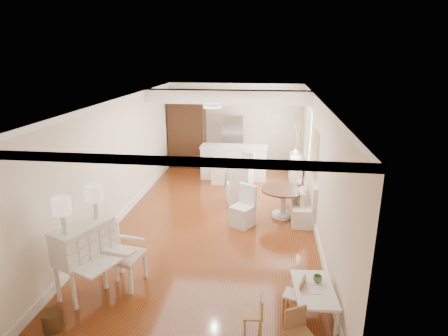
% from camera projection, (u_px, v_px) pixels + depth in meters
% --- Properties ---
extents(room, '(9.00, 9.04, 2.82)m').
position_uv_depth(room, '(220.00, 135.00, 8.54)').
color(room, brown).
rests_on(room, ground).
extents(secretary_bureau, '(1.24, 1.25, 1.21)m').
position_uv_depth(secretary_bureau, '(86.00, 259.00, 6.03)').
color(secretary_bureau, white).
rests_on(secretary_bureau, ground).
extents(gustavian_armchair, '(0.71, 0.71, 1.07)m').
position_uv_depth(gustavian_armchair, '(124.00, 255.00, 6.26)').
color(gustavian_armchair, white).
rests_on(gustavian_armchair, ground).
extents(wicker_basket, '(0.30, 0.30, 0.28)m').
position_uv_depth(wicker_basket, '(53.00, 320.00, 5.32)').
color(wicker_basket, '#4A3217').
rests_on(wicker_basket, ground).
extents(kids_table, '(0.65, 1.00, 0.48)m').
position_uv_depth(kids_table, '(313.00, 302.00, 5.55)').
color(kids_table, white).
rests_on(kids_table, ground).
extents(kids_chair_a, '(0.30, 0.30, 0.57)m').
position_uv_depth(kids_chair_a, '(253.00, 313.00, 5.24)').
color(kids_chair_a, tan).
rests_on(kids_chair_a, ground).
extents(kids_chair_b, '(0.36, 0.36, 0.60)m').
position_uv_depth(kids_chair_b, '(294.00, 294.00, 5.64)').
color(kids_chair_b, '#AF7A4F').
rests_on(kids_chair_b, ground).
extents(kids_chair_c, '(0.42, 0.42, 0.65)m').
position_uv_depth(kids_chair_c, '(300.00, 335.00, 4.79)').
color(kids_chair_c, '#9C6D47').
rests_on(kids_chair_c, ground).
extents(banquette, '(0.52, 1.60, 0.98)m').
position_uv_depth(banquette, '(302.00, 196.00, 8.92)').
color(banquette, silver).
rests_on(banquette, ground).
extents(dining_table, '(1.34, 1.34, 0.71)m').
position_uv_depth(dining_table, '(283.00, 203.00, 8.89)').
color(dining_table, '#4B2918').
rests_on(dining_table, ground).
extents(slip_chair_near, '(0.62, 0.62, 0.94)m').
position_uv_depth(slip_chair_near, '(243.00, 206.00, 8.40)').
color(slip_chair_near, silver).
rests_on(slip_chair_near, ground).
extents(slip_chair_far, '(0.60, 0.62, 1.02)m').
position_uv_depth(slip_chair_far, '(237.00, 184.00, 9.71)').
color(slip_chair_far, white).
rests_on(slip_chair_far, ground).
extents(breakfast_counter, '(2.05, 0.65, 1.03)m').
position_uv_depth(breakfast_counter, '(234.00, 162.00, 11.60)').
color(breakfast_counter, white).
rests_on(breakfast_counter, ground).
extents(bar_stool_left, '(0.40, 0.40, 0.98)m').
position_uv_depth(bar_stool_left, '(218.00, 167.00, 11.14)').
color(bar_stool_left, white).
rests_on(bar_stool_left, ground).
extents(bar_stool_right, '(0.50, 0.50, 0.94)m').
position_uv_depth(bar_stool_right, '(246.00, 169.00, 11.08)').
color(bar_stool_right, silver).
rests_on(bar_stool_right, ground).
extents(pantry_cabinet, '(1.20, 0.60, 2.30)m').
position_uv_depth(pantry_cabinet, '(187.00, 133.00, 12.63)').
color(pantry_cabinet, '#381E11').
rests_on(pantry_cabinet, ground).
extents(fridge, '(0.75, 0.65, 1.80)m').
position_uv_depth(fridge, '(243.00, 142.00, 12.45)').
color(fridge, silver).
rests_on(fridge, ground).
extents(sideboard, '(0.38, 0.83, 0.79)m').
position_uv_depth(sideboard, '(296.00, 167.00, 11.48)').
color(sideboard, white).
rests_on(sideboard, ground).
extents(pencil_cup, '(0.15, 0.15, 0.10)m').
position_uv_depth(pencil_cup, '(318.00, 279.00, 5.62)').
color(pencil_cup, '#58884F').
rests_on(pencil_cup, kids_table).
extents(branch_vase, '(0.25, 0.25, 0.21)m').
position_uv_depth(branch_vase, '(295.00, 152.00, 11.34)').
color(branch_vase, white).
rests_on(branch_vase, sideboard).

